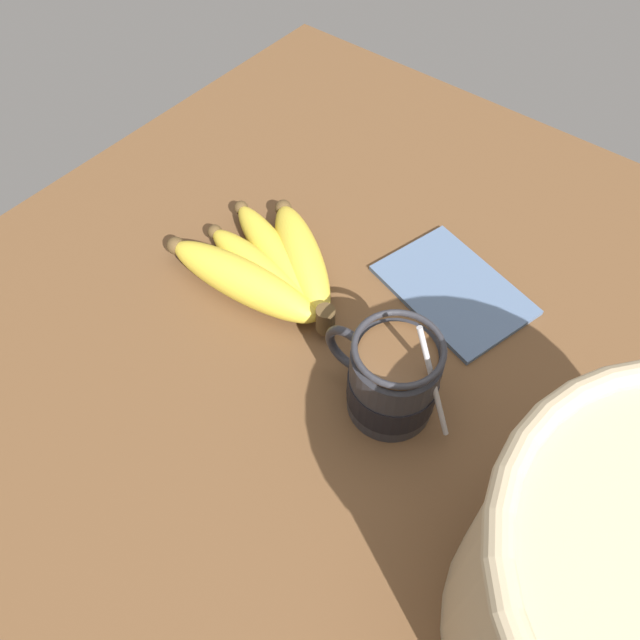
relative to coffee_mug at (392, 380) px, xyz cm
name	(u,v)px	position (x,y,z in cm)	size (l,w,h in cm)	color
table	(365,357)	(5.50, -3.81, -5.89)	(93.81, 93.81, 2.96)	brown
coffee_mug	(392,380)	(0.00, 0.00, 0.00)	(14.33, 8.46, 14.07)	#28282D
banana_bunch	(270,268)	(19.36, -4.76, -2.27)	(22.09, 16.47, 4.61)	#4C381E
napkin	(454,290)	(2.44, -16.22, -4.11)	(18.51, 15.17, 0.60)	slate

